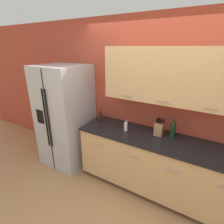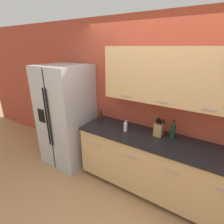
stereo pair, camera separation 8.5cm
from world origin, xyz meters
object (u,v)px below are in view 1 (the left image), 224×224
refrigerator (66,116)px  oil_bottle (100,116)px  wine_bottle (173,130)px  soap_dispenser (126,127)px  knife_block (159,128)px

refrigerator → oil_bottle: size_ratio=8.77×
wine_bottle → soap_dispenser: size_ratio=1.58×
refrigerator → knife_block: (1.70, 0.19, 0.10)m
refrigerator → oil_bottle: (0.67, 0.17, 0.09)m
wine_bottle → soap_dispenser: bearing=-167.3°
knife_block → wine_bottle: (0.19, 0.02, 0.02)m
knife_block → wine_bottle: 0.20m
wine_bottle → refrigerator: bearing=-173.7°
knife_block → oil_bottle: size_ratio=1.32×
refrigerator → soap_dispenser: size_ratio=10.63×
wine_bottle → oil_bottle: bearing=-178.2°
wine_bottle → oil_bottle: wine_bottle is taller
knife_block → oil_bottle: knife_block is taller
soap_dispenser → oil_bottle: oil_bottle is taller
oil_bottle → knife_block: bearing=0.8°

